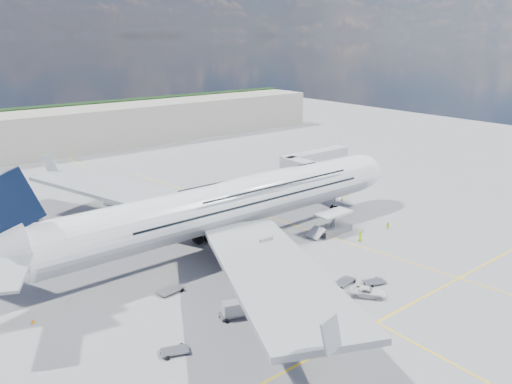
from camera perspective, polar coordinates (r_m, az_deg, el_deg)
ground at (r=74.77m, az=1.39°, el=-8.31°), size 300.00×300.00×0.00m
taxi_line_main at (r=74.77m, az=1.39°, el=-8.31°), size 0.25×220.00×0.01m
taxi_line_cross at (r=62.67m, az=13.58°, el=-14.30°), size 120.00×0.25×0.01m
taxi_line_diag at (r=90.17m, az=4.15°, el=-3.73°), size 14.16×99.06×0.01m
airliner at (r=79.66m, az=-3.05°, el=-1.35°), size 77.26×79.15×23.71m
jet_bridge at (r=106.13m, az=6.54°, el=3.33°), size 18.80×12.10×8.50m
cargo_loader at (r=86.94m, az=8.71°, el=-3.83°), size 8.53×3.20×3.67m
terminal at (r=155.10m, az=-21.86°, el=6.34°), size 180.00×16.00×12.00m
tree_line at (r=210.83m, az=-15.08°, el=9.05°), size 160.00×6.00×8.00m
dolly_row_a at (r=61.60m, az=-2.74°, el=-13.23°), size 3.50×2.64×1.98m
dolly_row_b at (r=56.54m, az=-9.27°, el=-17.44°), size 3.35×2.56×0.44m
dolly_row_c at (r=68.66m, az=1.24°, el=-10.45°), size 3.59×2.68×0.47m
dolly_back at (r=68.04m, az=-9.77°, el=-10.98°), size 3.55×2.18×0.49m
dolly_nose_far at (r=71.15m, az=13.37°, el=-9.93°), size 3.35×2.53×0.44m
dolly_nose_near at (r=70.36m, az=10.09°, el=-10.01°), size 3.42×2.18×0.47m
baggage_tug at (r=73.08m, az=-1.81°, el=-8.34°), size 2.79×1.92×1.59m
catering_truck_inner at (r=91.71m, az=-9.40°, el=-2.20°), size 7.77×4.72×4.33m
catering_truck_outer at (r=97.90m, az=-24.95°, el=-2.61°), size 6.20×2.95×3.57m
service_van at (r=67.69m, az=12.65°, el=-11.07°), size 4.65×4.93×1.29m
crew_nose at (r=102.85m, az=9.80°, el=-0.75°), size 0.70×0.74×1.71m
crew_loader at (r=90.07m, az=14.85°, el=-3.79°), size 0.89×0.94×1.54m
crew_wing at (r=65.30m, az=4.16°, el=-11.67°), size 0.65×0.96×1.51m
crew_van at (r=84.24m, az=11.82°, el=-4.96°), size 0.92×1.07×1.85m
crew_tug at (r=70.20m, az=0.89°, el=-9.29°), size 1.24×0.81×1.80m
cone_nose at (r=107.50m, az=10.38°, el=-0.31°), size 0.43×0.43×0.55m
cone_wing_left_inner at (r=85.91m, az=-16.13°, el=-5.30°), size 0.45×0.45×0.58m
cone_wing_left_outer at (r=105.86m, az=-15.79°, el=-0.99°), size 0.39×0.39×0.50m
cone_wing_right_inner at (r=71.50m, az=1.97°, el=-9.33°), size 0.47×0.47×0.60m
cone_wing_right_outer at (r=57.73m, az=5.37°, el=-16.57°), size 0.39×0.39×0.50m
cone_tail at (r=66.26m, az=-24.14°, el=-13.30°), size 0.47×0.47×0.60m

